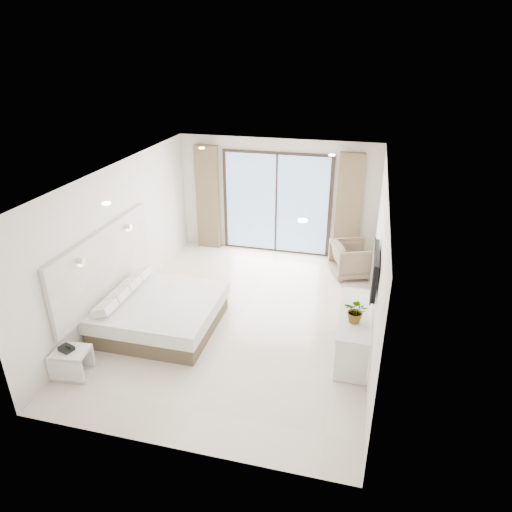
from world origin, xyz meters
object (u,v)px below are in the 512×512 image
at_px(console_desk, 355,324).
at_px(nightstand, 73,363).
at_px(armchair, 352,258).
at_px(bed, 159,313).

bearing_deg(console_desk, nightstand, -158.81).
distance_m(console_desk, armchair, 2.83).
height_order(console_desk, armchair, armchair).
bearing_deg(nightstand, armchair, 41.41).
bearing_deg(armchair, bed, 110.72).
height_order(nightstand, console_desk, console_desk).
bearing_deg(armchair, nightstand, 117.19).
distance_m(nightstand, armchair, 5.86).
bearing_deg(bed, nightstand, -114.73).
xyz_separation_m(nightstand, console_desk, (4.06, 1.57, 0.33)).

